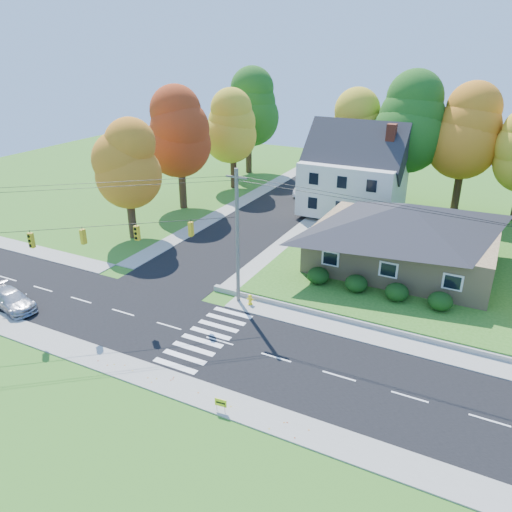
{
  "coord_description": "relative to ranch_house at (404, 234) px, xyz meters",
  "views": [
    {
      "loc": [
        14.46,
        -23.14,
        17.86
      ],
      "look_at": [
        -1.47,
        8.0,
        2.58
      ],
      "focal_mm": 35.0,
      "sensor_mm": 36.0,
      "label": 1
    }
  ],
  "objects": [
    {
      "name": "tree_lot_0",
      "position": [
        -10.0,
        18.0,
        5.04
      ],
      "size": [
        6.72,
        6.72,
        12.51
      ],
      "color": "#3F2A19",
      "rests_on": "lawn"
    },
    {
      "name": "lawn",
      "position": [
        5.0,
        5.0,
        -3.02
      ],
      "size": [
        30.0,
        30.0,
        0.5
      ],
      "primitive_type": "cube",
      "color": "#3D7923",
      "rests_on": "ground"
    },
    {
      "name": "tree_west_1",
      "position": [
        -26.0,
        6.0,
        5.2
      ],
      "size": [
        7.28,
        7.28,
        13.56
      ],
      "color": "#3F2A19",
      "rests_on": "ground"
    },
    {
      "name": "road_cross",
      "position": [
        -16.0,
        10.0,
        -3.25
      ],
      "size": [
        8.0,
        44.0,
        0.02
      ],
      "primitive_type": "cube",
      "color": "black",
      "rests_on": "ground"
    },
    {
      "name": "colonial_house",
      "position": [
        -7.96,
        12.0,
        1.32
      ],
      "size": [
        10.4,
        8.4,
        9.6
      ],
      "color": "silver",
      "rests_on": "lawn"
    },
    {
      "name": "road_main",
      "position": [
        -8.0,
        -16.0,
        -3.26
      ],
      "size": [
        90.0,
        8.0,
        0.02
      ],
      "primitive_type": "cube",
      "color": "black",
      "rests_on": "ground"
    },
    {
      "name": "white_car",
      "position": [
        -15.78,
        17.06,
        -2.52
      ],
      "size": [
        2.29,
        4.61,
        1.45
      ],
      "primitive_type": "imported",
      "rotation": [
        0.0,
        0.0,
        0.18
      ],
      "color": "white",
      "rests_on": "road_cross"
    },
    {
      "name": "tree_west_2",
      "position": [
        -25.0,
        16.0,
        4.54
      ],
      "size": [
        6.72,
        6.72,
        12.51
      ],
      "color": "#3F2A19",
      "rests_on": "ground"
    },
    {
      "name": "yard_sign",
      "position": [
        -4.52,
        -21.68,
        -2.67
      ],
      "size": [
        0.67,
        0.1,
        0.83
      ],
      "color": "black",
      "rests_on": "ground"
    },
    {
      "name": "traffic_infrastructure",
      "position": [
        -8.15,
        -14.65,
        1.88
      ],
      "size": [
        38.1,
        10.66,
        10.0
      ],
      "color": "#666059",
      "rests_on": "ground"
    },
    {
      "name": "silver_sedan",
      "position": [
        -23.47,
        -19.1,
        -2.57
      ],
      "size": [
        4.94,
        2.9,
        1.34
      ],
      "primitive_type": "imported",
      "rotation": [
        0.0,
        0.0,
        1.34
      ],
      "color": "#ACADB7",
      "rests_on": "road_main"
    },
    {
      "name": "hedge_row",
      "position": [
        -0.5,
        -6.2,
        -2.13
      ],
      "size": [
        10.7,
        1.7,
        1.27
      ],
      "color": "#163A10",
      "rests_on": "lawn"
    },
    {
      "name": "ranch_house",
      "position": [
        0.0,
        0.0,
        0.0
      ],
      "size": [
        14.6,
        10.6,
        5.4
      ],
      "color": "tan",
      "rests_on": "lawn"
    },
    {
      "name": "tree_west_0",
      "position": [
        -25.0,
        -4.0,
        3.89
      ],
      "size": [
        6.16,
        6.16,
        11.47
      ],
      "color": "#3F2A19",
      "rests_on": "ground"
    },
    {
      "name": "sidewalk_south",
      "position": [
        -8.0,
        -21.0,
        -3.23
      ],
      "size": [
        90.0,
        2.0,
        0.08
      ],
      "primitive_type": "cube",
      "color": "#9C9A90",
      "rests_on": "ground"
    },
    {
      "name": "ground",
      "position": [
        -8.0,
        -16.0,
        -3.27
      ],
      "size": [
        120.0,
        120.0,
        0.0
      ],
      "primitive_type": "plane",
      "color": "#3D7923"
    },
    {
      "name": "tree_lot_1",
      "position": [
        -4.0,
        17.0,
        6.35
      ],
      "size": [
        7.84,
        7.84,
        14.6
      ],
      "color": "#3F2A19",
      "rests_on": "lawn"
    },
    {
      "name": "sidewalk_north",
      "position": [
        -8.0,
        -11.0,
        -3.23
      ],
      "size": [
        90.0,
        2.0,
        0.08
      ],
      "primitive_type": "cube",
      "color": "#9C9A90",
      "rests_on": "ground"
    },
    {
      "name": "tree_lot_2",
      "position": [
        2.0,
        18.0,
        5.7
      ],
      "size": [
        7.28,
        7.28,
        13.56
      ],
      "color": "#3F2A19",
      "rests_on": "lawn"
    },
    {
      "name": "fire_hydrant",
      "position": [
        -8.46,
        -10.9,
        -2.85
      ],
      "size": [
        0.49,
        0.38,
        0.86
      ],
      "color": "yellow",
      "rests_on": "ground"
    },
    {
      "name": "tree_west_3",
      "position": [
        -27.0,
        24.0,
        5.85
      ],
      "size": [
        7.84,
        7.84,
        14.6
      ],
      "color": "#3F2A19",
      "rests_on": "ground"
    }
  ]
}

